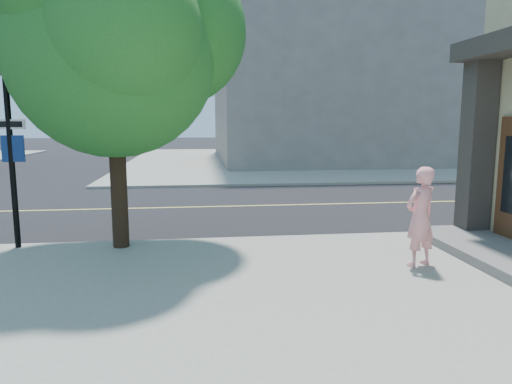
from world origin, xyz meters
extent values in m
plane|color=black|center=(0.00, 0.00, 0.00)|extent=(140.00, 140.00, 0.00)
cube|color=black|center=(0.00, 4.50, 0.01)|extent=(140.00, 9.00, 0.01)
cube|color=gray|center=(13.50, 21.50, 0.06)|extent=(29.00, 25.00, 0.12)
cube|color=slate|center=(9.20, -2.20, 0.21)|extent=(1.60, 4.00, 0.18)
cube|color=#35302B|center=(9.70, -0.50, 2.22)|extent=(0.55, 0.55, 4.20)
cube|color=slate|center=(14.00, 22.00, 7.12)|extent=(18.00, 16.00, 14.00)
imported|color=pink|center=(7.44, -2.52, 1.02)|extent=(0.78, 0.66, 1.81)
cylinder|color=black|center=(1.87, -0.50, 1.80)|extent=(0.34, 0.34, 3.36)
sphere|color=#277127|center=(1.87, -0.50, 4.04)|extent=(4.11, 4.11, 4.11)
sphere|color=#277127|center=(2.99, 0.06, 4.60)|extent=(3.18, 3.18, 3.18)
sphere|color=#277127|center=(0.93, 0.25, 4.79)|extent=(2.99, 2.99, 2.99)
sphere|color=#277127|center=(2.24, -1.53, 4.32)|extent=(2.80, 2.80, 2.80)
cylinder|color=black|center=(-0.26, -0.30, 2.17)|extent=(0.12, 0.12, 4.11)
cube|color=white|center=(-0.21, -0.32, 2.66)|extent=(0.54, 0.04, 0.20)
cube|color=navy|center=(-0.21, -0.32, 2.17)|extent=(0.44, 0.04, 0.54)
imported|color=black|center=(-0.26, -0.30, 3.44)|extent=(0.16, 0.20, 0.98)
camera|label=1|loc=(3.50, -10.32, 2.72)|focal=32.87mm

